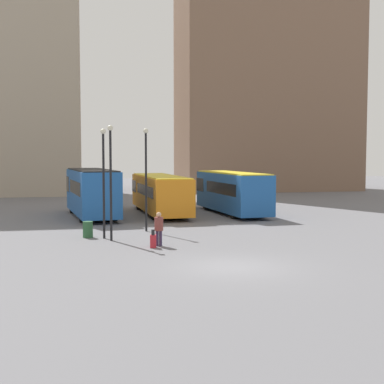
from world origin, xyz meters
The scene contains 11 objects.
ground_plane centered at (0.00, 0.00, 0.00)m, with size 160.00×160.00×0.00m, color slate.
building_block_right centered at (16.62, 43.85, 21.66)m, with size 21.42×10.61×43.33m.
bus_0 centered at (-5.09, 18.16, 1.80)m, with size 3.70×9.54×3.33m.
bus_1 centered at (-0.15, 19.17, 1.55)m, with size 3.10×11.10×2.83m.
bus_2 centered at (5.08, 18.29, 1.66)m, with size 3.30×10.01×3.06m.
traveler centered at (-2.15, 5.29, 0.96)m, with size 0.48×0.48×1.62m.
suitcase centered at (-2.47, 4.89, 0.31)m, with size 0.33×0.37×0.87m.
lamp_post_0 centered at (-4.61, 8.14, 3.34)m, with size 0.28×0.28×5.67m.
lamp_post_1 centered at (-4.29, 7.33, 3.41)m, with size 0.28×0.28×5.81m.
lamp_post_2 centered at (-2.17, 10.33, 3.41)m, with size 0.28×0.28×5.81m.
trash_bin centered at (-5.44, 8.62, 0.42)m, with size 0.52×0.52×0.85m.
Camera 1 is at (-5.59, -19.69, 4.32)m, focal length 50.00 mm.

